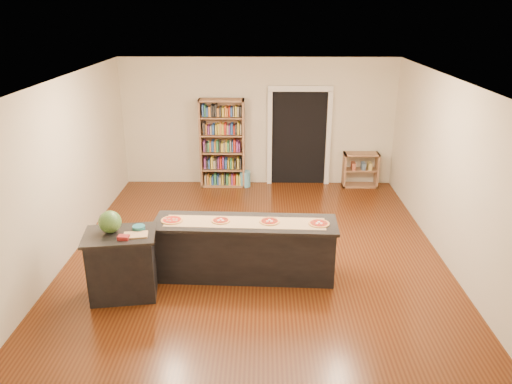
{
  "coord_description": "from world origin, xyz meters",
  "views": [
    {
      "loc": [
        0.12,
        -7.32,
        3.83
      ],
      "look_at": [
        0.0,
        0.2,
        1.0
      ],
      "focal_mm": 35.0,
      "sensor_mm": 36.0,
      "label": 1
    }
  ],
  "objects_px": {
    "bookshelf": "(222,144)",
    "kitchen_island": "(245,249)",
    "watermelon": "(110,222)",
    "low_shelf": "(360,170)",
    "side_counter": "(123,264)",
    "waste_bin": "(245,179)"
  },
  "relations": [
    {
      "from": "kitchen_island",
      "to": "bookshelf",
      "type": "bearing_deg",
      "value": 101.32
    },
    {
      "from": "side_counter",
      "to": "waste_bin",
      "type": "height_order",
      "value": "side_counter"
    },
    {
      "from": "kitchen_island",
      "to": "bookshelf",
      "type": "relative_size",
      "value": 1.37
    },
    {
      "from": "waste_bin",
      "to": "kitchen_island",
      "type": "bearing_deg",
      "value": -87.8
    },
    {
      "from": "waste_bin",
      "to": "watermelon",
      "type": "height_order",
      "value": "watermelon"
    },
    {
      "from": "kitchen_island",
      "to": "watermelon",
      "type": "height_order",
      "value": "watermelon"
    },
    {
      "from": "bookshelf",
      "to": "kitchen_island",
      "type": "bearing_deg",
      "value": -80.8
    },
    {
      "from": "bookshelf",
      "to": "watermelon",
      "type": "xyz_separation_m",
      "value": [
        -1.15,
        -4.5,
        0.12
      ]
    },
    {
      "from": "kitchen_island",
      "to": "bookshelf",
      "type": "height_order",
      "value": "bookshelf"
    },
    {
      "from": "bookshelf",
      "to": "low_shelf",
      "type": "height_order",
      "value": "bookshelf"
    },
    {
      "from": "low_shelf",
      "to": "waste_bin",
      "type": "bearing_deg",
      "value": -178.59
    },
    {
      "from": "waste_bin",
      "to": "side_counter",
      "type": "bearing_deg",
      "value": -108.72
    },
    {
      "from": "low_shelf",
      "to": "waste_bin",
      "type": "distance_m",
      "value": 2.58
    },
    {
      "from": "low_shelf",
      "to": "side_counter",
      "type": "bearing_deg",
      "value": -131.95
    },
    {
      "from": "side_counter",
      "to": "low_shelf",
      "type": "bearing_deg",
      "value": 39.32
    },
    {
      "from": "side_counter",
      "to": "waste_bin",
      "type": "bearing_deg",
      "value": 62.55
    },
    {
      "from": "waste_bin",
      "to": "watermelon",
      "type": "relative_size",
      "value": 1.14
    },
    {
      "from": "side_counter",
      "to": "watermelon",
      "type": "relative_size",
      "value": 3.11
    },
    {
      "from": "watermelon",
      "to": "kitchen_island",
      "type": "bearing_deg",
      "value": 16.0
    },
    {
      "from": "side_counter",
      "to": "bookshelf",
      "type": "relative_size",
      "value": 0.49
    },
    {
      "from": "kitchen_island",
      "to": "watermelon",
      "type": "xyz_separation_m",
      "value": [
        -1.8,
        -0.52,
        0.65
      ]
    },
    {
      "from": "bookshelf",
      "to": "watermelon",
      "type": "bearing_deg",
      "value": -104.35
    }
  ]
}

